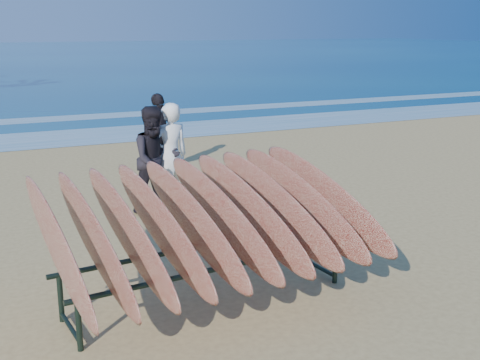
{
  "coord_description": "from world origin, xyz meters",
  "views": [
    {
      "loc": [
        -3.04,
        -6.05,
        2.9
      ],
      "look_at": [
        0.0,
        0.8,
        0.95
      ],
      "focal_mm": 45.0,
      "sensor_mm": 36.0,
      "label": 1
    }
  ],
  "objects_px": {
    "person_dark_a": "(156,160)",
    "person_white": "(170,155)",
    "surfboard_rack": "(207,219)",
    "person_dark_b": "(160,133)"
  },
  "relations": [
    {
      "from": "person_dark_a",
      "to": "person_white",
      "type": "bearing_deg",
      "value": 20.36
    },
    {
      "from": "surfboard_rack",
      "to": "person_dark_b",
      "type": "xyz_separation_m",
      "value": [
        1.22,
        5.83,
        -0.13
      ]
    },
    {
      "from": "surfboard_rack",
      "to": "person_dark_a",
      "type": "height_order",
      "value": "person_dark_a"
    },
    {
      "from": "surfboard_rack",
      "to": "person_dark_a",
      "type": "bearing_deg",
      "value": 76.6
    },
    {
      "from": "surfboard_rack",
      "to": "person_dark_a",
      "type": "relative_size",
      "value": 2.04
    },
    {
      "from": "person_dark_b",
      "to": "surfboard_rack",
      "type": "bearing_deg",
      "value": 46.55
    },
    {
      "from": "person_white",
      "to": "person_dark_b",
      "type": "relative_size",
      "value": 1.07
    },
    {
      "from": "surfboard_rack",
      "to": "person_dark_b",
      "type": "relative_size",
      "value": 2.16
    },
    {
      "from": "person_dark_a",
      "to": "person_dark_b",
      "type": "distance_m",
      "value": 2.63
    },
    {
      "from": "surfboard_rack",
      "to": "person_dark_a",
      "type": "xyz_separation_m",
      "value": [
        0.41,
        3.33,
        -0.09
      ]
    }
  ]
}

